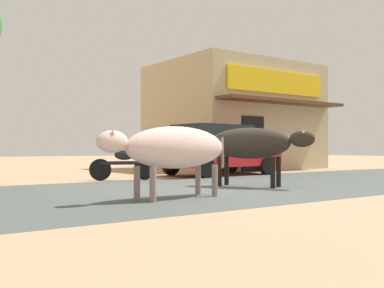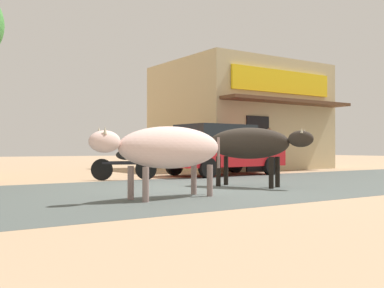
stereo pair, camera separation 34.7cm
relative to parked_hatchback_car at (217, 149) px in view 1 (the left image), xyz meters
The scene contains 8 objects.
ground 5.00m from the parked_hatchback_car, 132.84° to the right, with size 80.00×80.00×0.00m, color tan.
asphalt_road 5.00m from the parked_hatchback_car, 132.84° to the right, with size 72.00×6.31×0.00m, color #4A514E.
storefront_right_club 5.59m from the parked_hatchback_car, 43.77° to the left, with size 6.43×6.13×4.49m.
parked_hatchback_car is the anchor object (origin of this frame).
parked_motorcycle 3.62m from the parked_hatchback_car, behind, with size 1.73×0.70×1.05m.
cow_near_brown 7.00m from the parked_hatchback_car, 134.92° to the right, with size 2.79×0.88×1.28m.
cow_far_dark 4.52m from the parked_hatchback_car, 118.65° to the right, with size 1.54×2.44×1.36m.
pedestrian_by_shop 3.07m from the parked_hatchback_car, 16.01° to the left, with size 0.47×0.61×1.64m.
Camera 1 is at (-6.09, -8.19, 0.90)m, focal length 43.18 mm.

